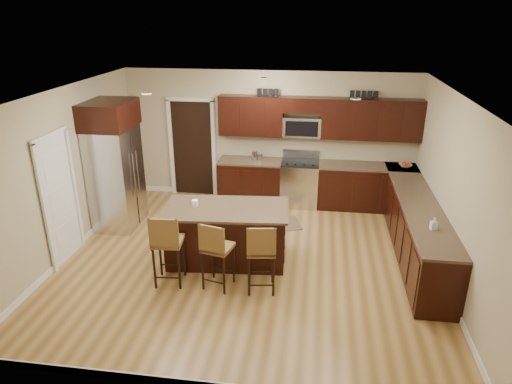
# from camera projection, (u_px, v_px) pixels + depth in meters

# --- Properties ---
(floor) EXTENTS (6.00, 6.00, 0.00)m
(floor) POSITION_uv_depth(u_px,v_px,m) (249.00, 260.00, 7.46)
(floor) COLOR #A37A40
(floor) RESTS_ON ground
(ceiling) EXTENTS (6.00, 6.00, 0.00)m
(ceiling) POSITION_uv_depth(u_px,v_px,m) (248.00, 95.00, 6.45)
(ceiling) COLOR silver
(ceiling) RESTS_ON wall_back
(wall_back) EXTENTS (6.00, 0.00, 6.00)m
(wall_back) POSITION_uv_depth(u_px,v_px,m) (269.00, 137.00, 9.48)
(wall_back) COLOR tan
(wall_back) RESTS_ON floor
(wall_left) EXTENTS (0.00, 5.50, 5.50)m
(wall_left) POSITION_uv_depth(u_px,v_px,m) (65.00, 174.00, 7.34)
(wall_left) COLOR tan
(wall_left) RESTS_ON floor
(wall_right) EXTENTS (0.00, 5.50, 5.50)m
(wall_right) POSITION_uv_depth(u_px,v_px,m) (454.00, 194.00, 6.57)
(wall_right) COLOR tan
(wall_right) RESTS_ON floor
(base_cabinets) EXTENTS (4.02, 3.96, 0.92)m
(base_cabinets) POSITION_uv_depth(u_px,v_px,m) (363.00, 206.00, 8.37)
(base_cabinets) COLOR black
(base_cabinets) RESTS_ON floor
(upper_cabinets) EXTENTS (4.00, 0.33, 0.80)m
(upper_cabinets) POSITION_uv_depth(u_px,v_px,m) (321.00, 117.00, 9.01)
(upper_cabinets) COLOR black
(upper_cabinets) RESTS_ON wall_back
(range) EXTENTS (0.76, 0.64, 1.11)m
(range) POSITION_uv_depth(u_px,v_px,m) (300.00, 183.00, 9.45)
(range) COLOR silver
(range) RESTS_ON floor
(microwave) EXTENTS (0.76, 0.31, 0.40)m
(microwave) POSITION_uv_depth(u_px,v_px,m) (302.00, 127.00, 9.16)
(microwave) COLOR silver
(microwave) RESTS_ON upper_cabinets
(doorway) EXTENTS (0.85, 0.03, 2.06)m
(doorway) POSITION_uv_depth(u_px,v_px,m) (193.00, 149.00, 9.80)
(doorway) COLOR black
(doorway) RESTS_ON floor
(pantry_door) EXTENTS (0.03, 0.80, 2.04)m
(pantry_door) POSITION_uv_depth(u_px,v_px,m) (59.00, 200.00, 7.19)
(pantry_door) COLOR white
(pantry_door) RESTS_ON floor
(letter_decor) EXTENTS (2.20, 0.03, 0.15)m
(letter_decor) POSITION_uv_depth(u_px,v_px,m) (315.00, 93.00, 8.86)
(letter_decor) COLOR black
(letter_decor) RESTS_ON upper_cabinets
(island) EXTENTS (2.02, 1.18, 0.92)m
(island) POSITION_uv_depth(u_px,v_px,m) (227.00, 235.00, 7.35)
(island) COLOR black
(island) RESTS_ON floor
(stool_left) EXTENTS (0.46, 0.46, 1.13)m
(stool_left) POSITION_uv_depth(u_px,v_px,m) (167.00, 242.00, 6.56)
(stool_left) COLOR olive
(stool_left) RESTS_ON floor
(stool_mid) EXTENTS (0.48, 0.48, 1.06)m
(stool_mid) POSITION_uv_depth(u_px,v_px,m) (216.00, 248.00, 6.49)
(stool_mid) COLOR olive
(stool_mid) RESTS_ON floor
(stool_right) EXTENTS (0.46, 0.46, 1.08)m
(stool_right) POSITION_uv_depth(u_px,v_px,m) (261.00, 251.00, 6.40)
(stool_right) COLOR olive
(stool_right) RESTS_ON floor
(refrigerator) EXTENTS (0.79, 1.00, 2.35)m
(refrigerator) POSITION_uv_depth(u_px,v_px,m) (115.00, 164.00, 8.27)
(refrigerator) COLOR silver
(refrigerator) RESTS_ON floor
(floor_mat) EXTENTS (1.06, 0.86, 0.01)m
(floor_mat) POSITION_uv_depth(u_px,v_px,m) (276.00, 224.00, 8.70)
(floor_mat) COLOR brown
(floor_mat) RESTS_ON floor
(fruit_bowl) EXTENTS (0.26, 0.26, 0.06)m
(fruit_bowl) POSITION_uv_depth(u_px,v_px,m) (405.00, 165.00, 9.00)
(fruit_bowl) COLOR silver
(fruit_bowl) RESTS_ON base_cabinets
(soap_bottle) EXTENTS (0.10, 0.10, 0.18)m
(soap_bottle) POSITION_uv_depth(u_px,v_px,m) (434.00, 224.00, 6.43)
(soap_bottle) COLOR #B2B2B2
(soap_bottle) RESTS_ON base_cabinets
(canister_tall) EXTENTS (0.12, 0.12, 0.19)m
(canister_tall) POSITION_uv_depth(u_px,v_px,m) (255.00, 156.00, 9.36)
(canister_tall) COLOR silver
(canister_tall) RESTS_ON base_cabinets
(canister_short) EXTENTS (0.11, 0.11, 0.14)m
(canister_short) POSITION_uv_depth(u_px,v_px,m) (260.00, 157.00, 9.36)
(canister_short) COLOR silver
(canister_short) RESTS_ON base_cabinets
(island_jar) EXTENTS (0.10, 0.10, 0.10)m
(island_jar) POSITION_uv_depth(u_px,v_px,m) (195.00, 203.00, 7.21)
(island_jar) COLOR white
(island_jar) RESTS_ON island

